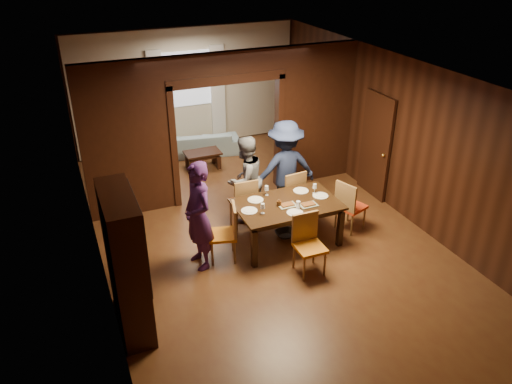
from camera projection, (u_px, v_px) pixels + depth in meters
name	position (u px, v px, depth m)	size (l,w,h in m)	color
floor	(260.00, 232.00, 9.00)	(9.00, 9.00, 0.00)	#562B18
ceiling	(261.00, 72.00, 7.66)	(5.50, 9.00, 0.02)	silver
room_walls	(223.00, 120.00, 9.85)	(5.52, 9.01, 2.90)	black
person_purple	(198.00, 216.00, 7.72)	(0.66, 0.43, 1.80)	#451E59
person_grey	(245.00, 179.00, 9.04)	(0.80, 0.62, 1.64)	slate
person_navy	(285.00, 169.00, 9.20)	(1.19, 0.69, 1.85)	#1B2443
sofa	(201.00, 143.00, 12.06)	(1.84, 0.72, 0.54)	#90AEBD
serving_bowl	(287.00, 197.00, 8.49)	(0.37, 0.37, 0.09)	black
dining_table	(286.00, 222.00, 8.55)	(1.74, 1.08, 0.76)	black
coffee_table	(203.00, 160.00, 11.33)	(0.80, 0.50, 0.40)	black
chair_left	(222.00, 233.00, 8.05)	(0.44, 0.44, 0.97)	orange
chair_right	(351.00, 205.00, 8.89)	(0.44, 0.44, 0.97)	red
chair_far_l	(243.00, 201.00, 9.01)	(0.44, 0.44, 0.97)	#D84A14
chair_far_r	(289.00, 193.00, 9.29)	(0.44, 0.44, 0.97)	orange
chair_near	(310.00, 246.00, 7.73)	(0.44, 0.44, 0.97)	orange
hutch	(126.00, 263.00, 6.45)	(0.40, 1.20, 2.00)	black
door_right	(376.00, 146.00, 9.85)	(0.06, 0.90, 2.10)	black
window_far	(187.00, 79.00, 11.84)	(1.20, 0.03, 1.30)	silver
curtain_left	(158.00, 101.00, 11.76)	(0.35, 0.06, 2.40)	white
curtain_right	(218.00, 94.00, 12.28)	(0.35, 0.06, 2.40)	white
plate_left	(249.00, 211.00, 8.14)	(0.27, 0.27, 0.01)	silver
plate_far_l	(256.00, 200.00, 8.47)	(0.27, 0.27, 0.01)	silver
plate_far_r	(301.00, 191.00, 8.76)	(0.27, 0.27, 0.01)	silver
plate_right	(320.00, 196.00, 8.60)	(0.27, 0.27, 0.01)	silver
plate_near	(295.00, 213.00, 8.08)	(0.27, 0.27, 0.01)	silver
platter_a	(287.00, 205.00, 8.28)	(0.30, 0.20, 0.04)	gray
platter_b	(308.00, 205.00, 8.29)	(0.30, 0.20, 0.04)	slate
wineglass_left	(263.00, 209.00, 8.03)	(0.08, 0.08, 0.18)	silver
wineglass_far	(267.00, 191.00, 8.59)	(0.08, 0.08, 0.18)	white
wineglass_right	(315.00, 189.00, 8.65)	(0.08, 0.08, 0.18)	white
tumbler	(298.00, 205.00, 8.17)	(0.07, 0.07, 0.14)	silver
condiment_jar	(279.00, 203.00, 8.27)	(0.08, 0.08, 0.11)	#472810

